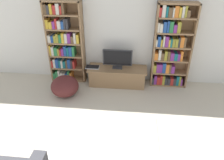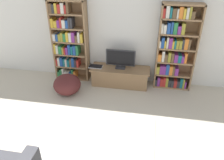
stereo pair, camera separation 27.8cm
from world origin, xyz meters
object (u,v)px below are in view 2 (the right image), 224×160
Objects in this scene: television at (121,59)px; laptop at (96,66)px; bookshelf_left at (69,42)px; bookshelf_right at (174,49)px; tv_stand at (120,76)px; beanbag_ottoman at (67,84)px.

television is 2.10× the size of laptop.
bookshelf_right is at bearing -0.03° from bookshelf_left.
tv_stand is at bearing 3.15° from laptop.
bookshelf_left is 1.00× the size of bookshelf_right.
television is (-1.24, -0.13, -0.29)m from bookshelf_right.
tv_stand is 2.04× the size of television.
tv_stand is 0.66m from laptop.
bookshelf_left and bookshelf_right have the same top height.
beanbag_ottoman is (-0.55, -0.60, -0.22)m from laptop.
television is 0.67m from laptop.
laptop is at bearing -176.85° from tv_stand.
bookshelf_left is 2.83× the size of television.
bookshelf_right is at bearing 6.48° from tv_stand.
tv_stand is 1.33m from beanbag_ottoman.
laptop is (-0.62, -0.05, -0.24)m from television.
beanbag_ottoman is (-1.17, -0.65, -0.47)m from television.
beanbag_ottoman is at bearing -162.08° from bookshelf_right.
bookshelf_left is 3.16× the size of beanbag_ottoman.
bookshelf_left reaches higher than television.
beanbag_ottoman is at bearing -150.87° from television.
bookshelf_left is 5.95× the size of laptop.
bookshelf_left reaches higher than tv_stand.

